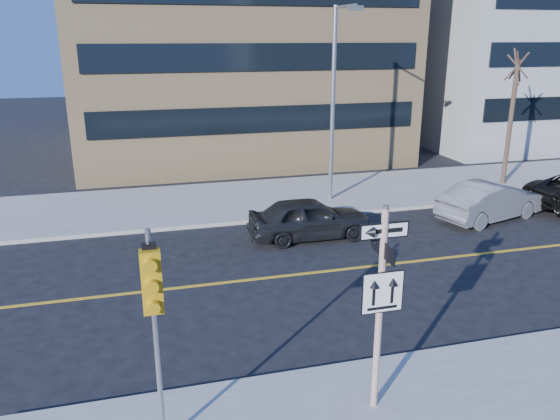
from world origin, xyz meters
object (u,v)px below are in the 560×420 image
object	(u,v)px
sign_pole	(380,299)
street_tree_west	(517,69)
traffic_signal	(153,299)
parked_car_b	(491,201)
streetlight_a	(335,93)
parked_car_a	(310,218)

from	to	relation	value
sign_pole	street_tree_west	distance (m)	19.22
traffic_signal	parked_car_b	distance (m)	16.66
parked_car_b	streetlight_a	distance (m)	7.58
parked_car_b	streetlight_a	size ratio (longest dim) A/B	0.58
traffic_signal	parked_car_a	distance (m)	11.42
parked_car_a	streetlight_a	bearing A→B (deg)	-30.34
parked_car_b	sign_pole	bearing A→B (deg)	120.04
sign_pole	parked_car_b	world-z (taller)	sign_pole
traffic_signal	street_tree_west	size ratio (longest dim) A/B	0.63
sign_pole	parked_car_a	xyz separation A→B (m)	(1.73, 9.46, -1.69)
parked_car_a	traffic_signal	bearing A→B (deg)	149.56
traffic_signal	streetlight_a	xyz separation A→B (m)	(8.00, 13.42, 1.73)
parked_car_b	street_tree_west	bearing A→B (deg)	-57.25
parked_car_a	streetlight_a	size ratio (longest dim) A/B	0.55
traffic_signal	parked_car_a	bearing A→B (deg)	59.17
sign_pole	streetlight_a	distance (m)	14.05
parked_car_a	streetlight_a	world-z (taller)	streetlight_a
streetlight_a	parked_car_b	bearing A→B (deg)	-34.53
parked_car_a	street_tree_west	world-z (taller)	street_tree_west
sign_pole	parked_car_a	bearing A→B (deg)	79.61
parked_car_a	parked_car_b	bearing A→B (deg)	-88.41
sign_pole	parked_car_b	bearing A→B (deg)	45.94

